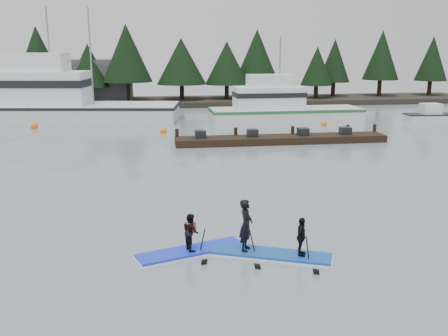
{
  "coord_description": "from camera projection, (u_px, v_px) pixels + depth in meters",
  "views": [
    {
      "loc": [
        -3.19,
        -15.12,
        6.24
      ],
      "look_at": [
        0.0,
        6.0,
        1.1
      ],
      "focal_mm": 40.0,
      "sensor_mm": 36.0,
      "label": 1
    }
  ],
  "objects": [
    {
      "name": "buoy_a",
      "position": [
        34.0,
        128.0,
        39.87
      ],
      "size": [
        0.58,
        0.58,
        0.58
      ],
      "primitive_type": "sphere",
      "color": "orange",
      "rests_on": "ground"
    },
    {
      "name": "buoy_b",
      "position": [
        164.0,
        133.0,
        37.73
      ],
      "size": [
        0.52,
        0.52,
        0.52
      ],
      "primitive_type": "sphere",
      "color": "orange",
      "rests_on": "ground"
    },
    {
      "name": "fishing_boat_large",
      "position": [
        58.0,
        111.0,
        44.03
      ],
      "size": [
        20.3,
        8.41,
        10.89
      ],
      "rotation": [
        0.0,
        0.0,
        -0.15
      ],
      "color": "silver",
      "rests_on": "ground"
    },
    {
      "name": "fishing_boat_medium",
      "position": [
        282.0,
        114.0,
        44.44
      ],
      "size": [
        13.4,
        3.94,
        8.11
      ],
      "rotation": [
        0.0,
        0.0,
        0.01
      ],
      "color": "silver",
      "rests_on": "ground"
    },
    {
      "name": "buoy_c",
      "position": [
        324.0,
        126.0,
        41.29
      ],
      "size": [
        0.5,
        0.5,
        0.5
      ],
      "primitive_type": "sphere",
      "color": "orange",
      "rests_on": "ground"
    },
    {
      "name": "far_shore",
      "position": [
        177.0,
        102.0,
        56.77
      ],
      "size": [
        70.0,
        8.0,
        0.6
      ],
      "primitive_type": "cube",
      "color": "#2D281E",
      "rests_on": "ground"
    },
    {
      "name": "paddleboard_solo",
      "position": [
        191.0,
        242.0,
        15.51
      ],
      "size": [
        3.5,
        1.86,
        1.78
      ],
      "rotation": [
        0.0,
        0.0,
        0.32
      ],
      "color": "#1733D9",
      "rests_on": "ground"
    },
    {
      "name": "treeline",
      "position": [
        177.0,
        104.0,
        56.84
      ],
      "size": [
        60.0,
        4.0,
        8.0
      ],
      "primitive_type": null,
      "color": "black",
      "rests_on": "ground"
    },
    {
      "name": "floating_dock",
      "position": [
        281.0,
        139.0,
        33.69
      ],
      "size": [
        14.31,
        1.94,
        0.48
      ],
      "primitive_type": "cube",
      "rotation": [
        0.0,
        0.0,
        -0.0
      ],
      "color": "black",
      "rests_on": "ground"
    },
    {
      "name": "paddleboard_duo",
      "position": [
        269.0,
        239.0,
        15.25
      ],
      "size": [
        3.7,
        2.22,
        2.23
      ],
      "rotation": [
        0.0,
        0.0,
        -0.4
      ],
      "color": "#1147A7",
      "rests_on": "ground"
    },
    {
      "name": "skiff",
      "position": [
        439.0,
        118.0,
        43.47
      ],
      "size": [
        5.96,
        2.03,
        0.69
      ],
      "primitive_type": "cube",
      "rotation": [
        0.0,
        0.0,
        -0.05
      ],
      "color": "silver",
      "rests_on": "ground"
    },
    {
      "name": "waterfront_building",
      "position": [
        51.0,
        82.0,
        56.14
      ],
      "size": [
        18.0,
        6.0,
        5.0
      ],
      "primitive_type": "cube",
      "color": "#4C4C51",
      "rests_on": "ground"
    },
    {
      "name": "ground",
      "position": [
        251.0,
        242.0,
        16.46
      ],
      "size": [
        160.0,
        160.0,
        0.0
      ],
      "primitive_type": "plane",
      "color": "gray",
      "rests_on": "ground"
    }
  ]
}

